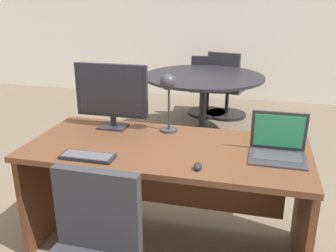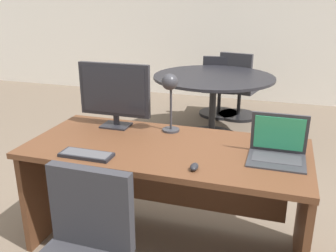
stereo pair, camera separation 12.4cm
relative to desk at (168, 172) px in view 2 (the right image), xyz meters
name	(u,v)px [view 2 (the right image)]	position (x,y,z in m)	size (l,w,h in m)	color
ground	(209,159)	(0.00, 1.45, -0.53)	(12.00, 12.00, 0.00)	#6B5B4C
back_wall	(246,12)	(0.00, 4.04, 0.87)	(10.00, 0.10, 2.80)	silver
desk	(168,172)	(0.00, 0.00, 0.00)	(1.77, 0.80, 0.74)	#56331E
monitor	(114,92)	(-0.46, 0.20, 0.47)	(0.52, 0.16, 0.46)	black
laptop	(278,145)	(0.67, -0.02, 0.29)	(0.32, 0.27, 0.26)	#2D2D33
keyboard	(86,155)	(-0.40, -0.35, 0.22)	(0.32, 0.12, 0.02)	black
mouse	(194,167)	(0.25, -0.33, 0.23)	(0.04, 0.08, 0.03)	black
desk_lamp	(170,90)	(-0.05, 0.20, 0.51)	(0.12, 0.14, 0.41)	#2D2D33
meeting_table	(213,91)	(-0.10, 2.08, 0.05)	(1.40, 1.40, 0.77)	black
meeting_chair_near	(238,92)	(0.09, 2.95, -0.15)	(0.56, 0.57, 0.93)	black
meeting_chair_far	(219,92)	(-0.18, 2.97, -0.18)	(0.56, 0.56, 0.87)	black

